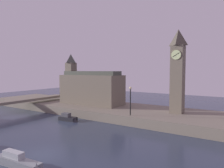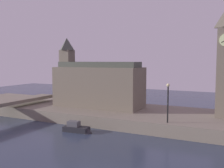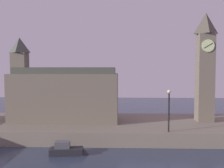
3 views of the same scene
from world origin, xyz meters
The scene contains 4 objects.
far_embankment centered at (0.00, 20.00, 0.75)m, with size 70.00×12.00×1.50m, color slate.
parliament_hall centered at (-10.37, 20.39, 4.83)m, with size 13.17×5.11×10.34m.
streetlamp centered at (1.95, 14.90, 4.18)m, with size 0.36×0.36×4.36m.
boat_barge_dark centered at (-7.76, 11.76, 0.43)m, with size 3.75×1.57×1.28m.
Camera 2 is at (9.55, -13.91, 8.40)m, focal length 42.89 mm.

